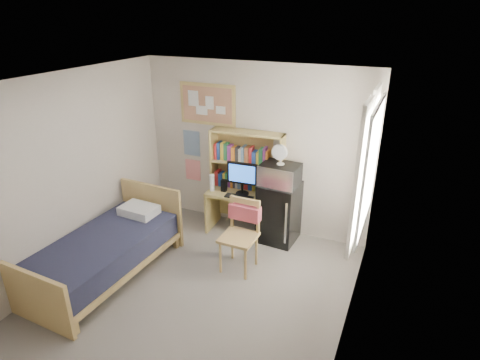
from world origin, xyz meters
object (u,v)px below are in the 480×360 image
at_px(desk_fan, 281,155).
at_px(monitor, 242,179).
at_px(desk_chair, 239,237).
at_px(speaker_right, 261,191).
at_px(bed, 104,257).
at_px(mini_fridge, 279,212).
at_px(microwave, 280,175).
at_px(speaker_left, 224,186).
at_px(bulletin_board, 208,104).
at_px(desk, 243,212).

bearing_deg(desk_fan, monitor, -171.86).
height_order(desk_chair, speaker_right, desk_chair).
bearing_deg(desk_chair, bed, -150.62).
distance_m(mini_fridge, microwave, 0.62).
bearing_deg(speaker_left, bulletin_board, 136.58).
relative_size(bed, microwave, 3.75).
height_order(microwave, desk_fan, desk_fan).
distance_m(bulletin_board, microwave, 1.58).
height_order(bulletin_board, microwave, bulletin_board).
height_order(mini_fridge, speaker_right, mini_fridge).
bearing_deg(speaker_left, desk, 11.31).
height_order(bed, monitor, monitor).
height_order(desk_chair, microwave, microwave).
relative_size(speaker_right, desk_fan, 0.64).
height_order(mini_fridge, microwave, microwave).
xyz_separation_m(mini_fridge, microwave, (-0.00, -0.02, 0.62)).
bearing_deg(desk_chair, speaker_right, 92.85).
relative_size(mini_fridge, desk_fan, 3.36).
bearing_deg(bulletin_board, microwave, -12.76).
bearing_deg(desk_chair, desk_fan, 76.22).
distance_m(mini_fridge, speaker_left, 0.93).
bearing_deg(mini_fridge, monitor, -169.90).
distance_m(mini_fridge, desk_fan, 0.91).
bearing_deg(desk_fan, bulletin_board, 170.58).
height_order(desk_chair, monitor, monitor).
relative_size(monitor, speaker_left, 2.68).
bearing_deg(desk_fan, desk, -177.84).
bearing_deg(bulletin_board, speaker_left, -39.85).
bearing_deg(desk, mini_fridge, -2.75).
relative_size(bed, speaker_left, 10.82).
height_order(mini_fridge, bed, mini_fridge).
bearing_deg(desk, monitor, -90.00).
xyz_separation_m(speaker_left, speaker_right, (0.60, 0.04, -0.00)).
bearing_deg(desk_fan, microwave, 0.00).
relative_size(bulletin_board, mini_fridge, 1.02).
relative_size(bulletin_board, bed, 0.47).
relative_size(bulletin_board, microwave, 1.75).
distance_m(mini_fridge, monitor, 0.75).
bearing_deg(speaker_right, mini_fridge, 6.65).
height_order(bulletin_board, bed, bulletin_board).
distance_m(speaker_right, desk_fan, 0.66).
height_order(desk, mini_fridge, mini_fridge).
xyz_separation_m(desk_chair, speaker_right, (-0.03, 0.89, 0.28)).
distance_m(bed, speaker_right, 2.36).
bearing_deg(desk_chair, microwave, 76.22).
xyz_separation_m(bed, desk_fan, (1.80, 1.76, 1.10)).
bearing_deg(desk_chair, desk, 110.55).
bearing_deg(desk, microwave, -4.74).
distance_m(speaker_right, microwave, 0.41).
relative_size(speaker_right, microwave, 0.33).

